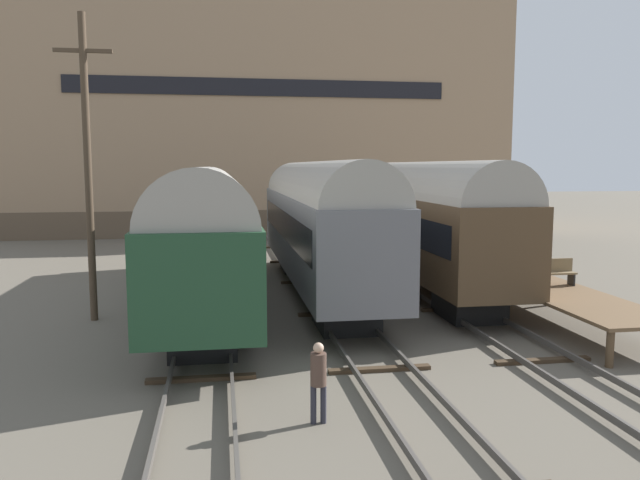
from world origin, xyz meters
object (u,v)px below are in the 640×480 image
at_px(person_worker, 318,375).
at_px(utility_pole, 88,165).
at_px(train_car_green, 206,227).
at_px(train_car_brown, 424,217).
at_px(train_car_grey, 318,218).
at_px(bench, 554,271).

relative_size(person_worker, utility_pole, 0.17).
distance_m(train_car_green, utility_pole, 4.74).
distance_m(train_car_brown, train_car_green, 8.84).
distance_m(train_car_grey, utility_pole, 8.94).
distance_m(train_car_green, person_worker, 11.81).
distance_m(train_car_brown, person_worker, 14.37).
xyz_separation_m(bench, utility_pole, (-15.39, 1.81, 3.58)).
bearing_deg(train_car_green, train_car_grey, 16.51).
relative_size(train_car_green, utility_pole, 1.90).
bearing_deg(train_car_grey, utility_pole, -158.01).
height_order(train_car_grey, utility_pole, utility_pole).
distance_m(train_car_green, train_car_grey, 4.56).
height_order(train_car_grey, bench, train_car_grey).
relative_size(train_car_grey, person_worker, 10.44).
height_order(train_car_green, train_car_grey, train_car_grey).
relative_size(bench, utility_pole, 0.14).
bearing_deg(train_car_grey, bench, -34.64).
distance_m(train_car_grey, bench, 9.04).
bearing_deg(utility_pole, train_car_green, 28.00).
xyz_separation_m(train_car_green, train_car_grey, (4.37, 1.30, 0.16)).
bearing_deg(train_car_grey, train_car_brown, 0.05).
xyz_separation_m(train_car_brown, bench, (2.96, -5.07, -1.46)).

